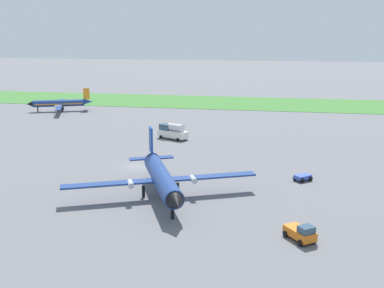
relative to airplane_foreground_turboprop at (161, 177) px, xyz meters
name	(u,v)px	position (x,y,z in m)	size (l,w,h in m)	color
ground_plane	(137,166)	(-7.63, 13.77, -2.87)	(600.00, 600.00, 0.00)	slate
grass_taxiway_strip	(206,102)	(-7.63, 87.83, -2.83)	(360.00, 28.00, 0.08)	#3D7533
airplane_foreground_turboprop	(161,177)	(0.00, 0.00, 0.00)	(24.61, 21.36, 7.85)	navy
airplane_taxiing_turboprop	(60,103)	(-45.10, 63.15, -0.56)	(17.39, 20.07, 6.33)	navy
fuel_truck_near_gate	(173,131)	(-6.41, 34.90, -1.29)	(6.89, 5.04, 3.29)	white
baggage_cart_midfield	(303,177)	(18.99, 10.86, -2.30)	(2.95, 2.88, 0.90)	#334FB2
pushback_tug_by_runway	(301,233)	(17.82, -10.28, -1.96)	(3.59, 3.96, 1.95)	orange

